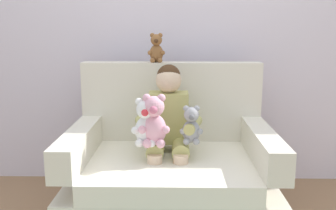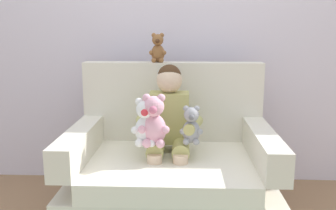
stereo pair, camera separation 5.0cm
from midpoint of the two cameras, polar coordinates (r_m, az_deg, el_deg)
back_wall at (r=3.02m, az=1.45°, el=12.80°), size 6.00×0.10×2.60m
armchair at (r=2.52m, az=1.03°, el=-10.11°), size 1.29×0.95×1.00m
seated_child at (r=2.44m, az=0.72°, el=-2.58°), size 0.45×0.39×0.82m
plush_pink at (r=2.25m, az=-1.51°, el=-2.57°), size 0.19×0.16×0.32m
plush_grey at (r=2.31m, az=4.19°, el=-3.20°), size 0.14×0.12×0.24m
plush_white at (r=2.27m, az=-2.80°, el=-2.80°), size 0.17×0.14×0.29m
plush_brown_on_backrest at (r=2.70m, az=-1.03°, el=8.58°), size 0.12×0.10×0.21m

